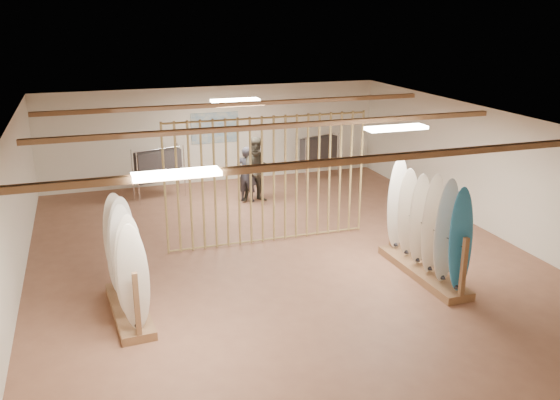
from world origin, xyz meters
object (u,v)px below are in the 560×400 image
object	(u,v)px
rack_left	(127,278)
shopper_b	(257,165)
shopper_a	(247,170)
clothing_rack_a	(158,166)
rack_right	(425,241)
clothing_rack_b	(318,150)

from	to	relation	value
rack_left	shopper_b	world-z (taller)	shopper_b
rack_left	shopper_a	size ratio (longest dim) A/B	1.23
rack_left	clothing_rack_a	xyz separation A→B (m)	(1.36, 6.30, 0.26)
rack_right	shopper_a	distance (m)	5.91
clothing_rack_a	rack_right	bearing A→B (deg)	-74.49
clothing_rack_a	shopper_b	bearing A→B (deg)	-40.23
rack_left	rack_right	xyz separation A→B (m)	(5.50, -0.22, 0.03)
rack_right	shopper_a	bearing A→B (deg)	108.48
clothing_rack_a	shopper_a	world-z (taller)	shopper_a
shopper_a	clothing_rack_b	bearing A→B (deg)	-118.61
shopper_b	rack_left	bearing A→B (deg)	-123.53
rack_right	clothing_rack_b	size ratio (longest dim) A/B	1.82
rack_left	shopper_a	world-z (taller)	rack_left
clothing_rack_a	shopper_a	xyz separation A→B (m)	(2.18, -0.95, -0.08)
clothing_rack_a	clothing_rack_b	xyz separation A→B (m)	(4.78, 0.43, -0.02)
rack_right	clothing_rack_b	bearing A→B (deg)	83.82
rack_left	clothing_rack_b	bearing A→B (deg)	43.73
clothing_rack_b	shopper_a	world-z (taller)	shopper_a
rack_left	shopper_b	bearing A→B (deg)	50.16
clothing_rack_b	shopper_b	distance (m)	2.77
shopper_b	clothing_rack_a	bearing A→B (deg)	159.06
shopper_b	shopper_a	bearing A→B (deg)	160.20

